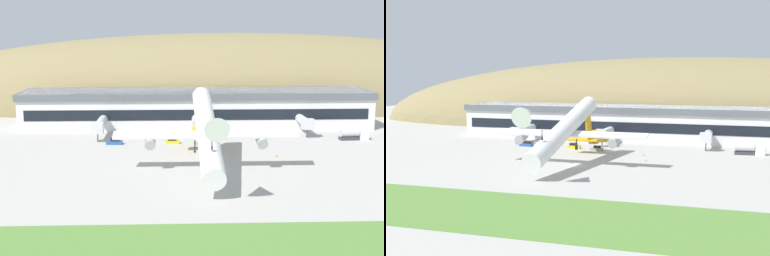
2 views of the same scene
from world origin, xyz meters
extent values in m
plane|color=#ADAAA3|center=(0.00, 0.00, 0.00)|extent=(382.16, 382.16, 0.00)
ellipsoid|color=olive|center=(15.47, 101.61, 0.00)|extent=(291.22, 67.36, 58.26)
cube|color=silver|center=(-1.68, 54.58, 5.73)|extent=(108.01, 19.23, 11.47)
cube|color=#565B60|center=(-1.68, 54.58, 10.44)|extent=(109.21, 20.43, 2.06)
cube|color=black|center=(-1.68, 44.92, 5.16)|extent=(103.69, 0.16, 3.21)
cylinder|color=silver|center=(-29.96, 37.93, 4.00)|extent=(2.60, 14.07, 2.60)
cube|color=silver|center=(-29.96, 30.90, 4.00)|extent=(3.38, 2.86, 2.86)
cylinder|color=slate|center=(-29.96, 31.40, 2.00)|extent=(0.36, 0.36, 4.00)
cylinder|color=silver|center=(-2.29, 39.41, 4.00)|extent=(2.60, 11.12, 2.60)
cube|color=silver|center=(-2.29, 33.85, 4.00)|extent=(3.38, 2.86, 2.86)
cylinder|color=slate|center=(-2.29, 34.35, 2.00)|extent=(0.36, 0.36, 4.00)
cylinder|color=silver|center=(29.07, 39.80, 4.00)|extent=(2.60, 10.33, 2.60)
cube|color=silver|center=(29.07, 34.63, 4.00)|extent=(3.38, 2.86, 2.86)
cylinder|color=slate|center=(29.07, 35.13, 2.00)|extent=(0.36, 0.36, 4.00)
cylinder|color=white|center=(-2.14, -1.01, 9.06)|extent=(4.46, 42.83, 14.34)
cone|color=white|center=(-2.14, -24.29, 14.63)|extent=(4.37, 5.79, 5.40)
cone|color=orange|center=(-2.14, 22.71, 3.38)|extent=(4.37, 6.66, 5.60)
cube|color=orange|center=(-2.14, 19.23, 8.69)|extent=(0.50, 5.99, 9.64)
cube|color=orange|center=(-2.14, 19.45, 4.16)|extent=(11.60, 3.12, 1.08)
cube|color=white|center=(-2.14, 1.08, 7.78)|extent=(40.58, 3.61, 1.28)
cylinder|color=#9E9EA3|center=(-14.32, 0.55, 6.35)|extent=(2.30, 4.04, 3.07)
cylinder|color=#9E9EA3|center=(10.03, 0.55, 6.35)|extent=(2.30, 4.04, 3.07)
cylinder|color=#2D2D2D|center=(-4.60, 1.08, 5.45)|extent=(0.28, 0.28, 2.20)
cylinder|color=#2D2D2D|center=(-4.60, 1.08, 4.35)|extent=(0.45, 1.10, 1.10)
cylinder|color=#2D2D2D|center=(0.31, 1.08, 5.45)|extent=(0.28, 0.28, 2.20)
cylinder|color=#2D2D2D|center=(0.31, 1.08, 4.35)|extent=(0.45, 1.10, 1.10)
cylinder|color=#2D2D2D|center=(-2.14, -15.64, 9.56)|extent=(0.22, 0.22, 1.98)
cylinder|color=#2D2D2D|center=(-2.14, -15.64, 8.57)|extent=(0.30, 0.83, 0.82)
cube|color=#999EA3|center=(-1.68, 26.26, 0.39)|extent=(4.02, 2.17, 0.78)
cube|color=black|center=(-1.49, 26.28, 1.11)|extent=(2.26, 1.74, 0.64)
cube|color=gold|center=(-9.48, 28.46, 0.44)|extent=(3.89, 1.88, 0.88)
cube|color=black|center=(-9.67, 28.46, 1.23)|extent=(2.14, 1.59, 0.72)
cube|color=#264C99|center=(-25.07, 28.05, 0.46)|extent=(4.33, 1.93, 0.92)
cube|color=black|center=(-24.86, 28.04, 1.30)|extent=(2.40, 1.59, 0.76)
cube|color=silver|center=(44.05, 31.65, 1.32)|extent=(2.77, 2.50, 2.64)
cube|color=black|center=(45.37, 31.75, 1.79)|extent=(0.23, 1.96, 1.16)
cube|color=#38383D|center=(40.01, 31.34, 0.45)|extent=(5.66, 2.49, 0.90)
cylinder|color=#B7B7BC|center=(40.01, 31.34, 1.99)|extent=(5.39, 2.59, 2.19)
cube|color=orange|center=(13.49, 20.41, 0.01)|extent=(0.52, 0.52, 0.03)
cone|color=orange|center=(13.49, 20.41, 0.31)|extent=(0.40, 0.40, 0.55)
cube|color=orange|center=(15.74, 12.08, 0.01)|extent=(0.52, 0.52, 0.03)
cone|color=orange|center=(15.74, 12.08, 0.31)|extent=(0.40, 0.40, 0.55)
camera|label=1|loc=(-9.70, -113.17, 30.49)|focal=50.00mm
camera|label=2|loc=(41.53, -123.95, 23.31)|focal=50.00mm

